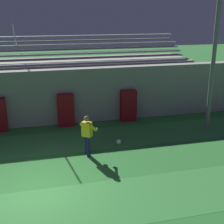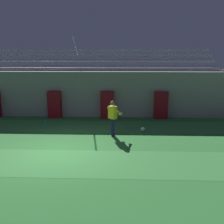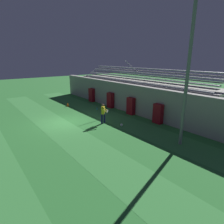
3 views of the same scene
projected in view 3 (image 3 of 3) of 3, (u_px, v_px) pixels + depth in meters
ground_plane at (67, 122)px, 15.90m from camera, size 80.00×80.00×0.00m
turf_stripe_mid at (55, 125)px, 15.29m from camera, size 28.00×2.49×0.01m
turf_stripe_far at (104, 114)px, 18.23m from camera, size 28.00×2.49×0.01m
back_wall at (124, 97)px, 19.35m from camera, size 24.00×0.60×2.80m
padding_pillar_gate_left at (110, 100)px, 20.41m from camera, size 0.80×0.44×1.64m
padding_pillar_gate_right at (131, 106)px, 17.97m from camera, size 0.80×0.44×1.64m
padding_pillar_far_left at (92, 95)px, 23.32m from camera, size 0.80×0.44×1.64m
padding_pillar_far_right at (158, 114)px, 15.50m from camera, size 0.80×0.44×1.64m
bleacher_stand at (138, 94)px, 20.51m from camera, size 18.00×3.35×5.03m
floodlight_pole at (191, 43)px, 10.22m from camera, size 0.90×0.36×9.88m
goalkeeper at (103, 112)px, 15.44m from camera, size 0.74×0.74×1.67m
soccer_ball at (122, 125)px, 14.97m from camera, size 0.22×0.22×0.22m
traffic_cone at (68, 104)px, 21.15m from camera, size 0.30×0.30×0.42m
water_bottle at (97, 109)px, 19.71m from camera, size 0.07×0.07×0.24m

